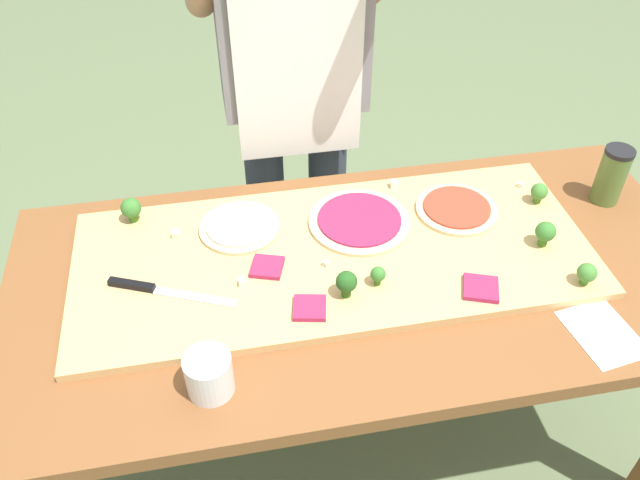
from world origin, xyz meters
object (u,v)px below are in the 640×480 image
object	(u,v)px
pizza_slice_center	(310,308)
broccoli_floret_back_mid	(545,232)
broccoli_floret_center_left	(378,275)
cheese_crumble_b	(521,185)
pizza_slice_far_left	(267,267)
cook_center	(294,71)
cheese_crumble_a	(243,282)
prep_table	(361,300)
cheese_crumble_d	(326,263)
sauce_jar	(612,175)
broccoli_floret_back_left	(131,209)
cheese_crumble_c	(176,234)
pizza_whole_beet_magenta	(359,221)
broccoli_floret_front_right	(587,273)
cheese_crumble_e	(394,184)
recipe_note	(603,333)
flour_cup	(209,376)
pizza_whole_tomato_red	(457,209)
broccoli_floret_front_left	(539,192)
pizza_whole_cheese_artichoke	(240,227)
broccoli_floret_front_mid	(347,283)
pizza_slice_near_left	(481,288)
chefs_knife	(154,289)

from	to	relation	value
pizza_slice_center	broccoli_floret_back_mid	size ratio (longest dim) A/B	1.07
broccoli_floret_center_left	cheese_crumble_b	distance (m)	0.56
pizza_slice_far_left	cook_center	distance (m)	0.60
cheese_crumble_a	cook_center	bearing A→B (deg)	69.67
prep_table	cheese_crumble_d	distance (m)	0.15
prep_table	sauce_jar	world-z (taller)	sauce_jar
broccoli_floret_back_left	cheese_crumble_c	xyz separation A→B (m)	(0.11, -0.08, -0.03)
pizza_whole_beet_magenta	cook_center	size ratio (longest dim) A/B	0.16
broccoli_floret_front_right	pizza_slice_center	bearing A→B (deg)	176.78
cheese_crumble_a	cheese_crumble_e	bearing A→B (deg)	33.67
broccoli_floret_back_mid	recipe_note	distance (m)	0.28
pizza_slice_center	flour_cup	xyz separation A→B (m)	(-0.23, -0.15, 0.01)
cheese_crumble_e	broccoli_floret_back_left	bearing A→B (deg)	-178.99
cheese_crumble_d	cheese_crumble_e	bearing A→B (deg)	47.95
pizza_whole_tomato_red	flour_cup	distance (m)	0.78
broccoli_floret_front_left	cheese_crumble_d	distance (m)	0.61
pizza_whole_cheese_artichoke	cheese_crumble_d	world-z (taller)	pizza_whole_cheese_artichoke
broccoli_floret_center_left	broccoli_floret_back_left	world-z (taller)	broccoli_floret_back_left
broccoli_floret_back_mid	broccoli_floret_front_right	bearing A→B (deg)	-75.66
pizza_slice_far_left	broccoli_floret_front_left	distance (m)	0.74
broccoli_floret_center_left	broccoli_floret_front_right	distance (m)	0.47
broccoli_floret_front_left	cheese_crumble_d	world-z (taller)	broccoli_floret_front_left
broccoli_floret_center_left	broccoli_floret_front_mid	bearing A→B (deg)	-164.70
pizza_whole_cheese_artichoke	broccoli_floret_front_mid	distance (m)	0.35
pizza_slice_center	cheese_crumble_d	distance (m)	0.15
flour_cup	broccoli_floret_front_right	bearing A→B (deg)	7.70
broccoli_floret_front_right	cheese_crumble_d	distance (m)	0.59
broccoli_floret_front_mid	recipe_note	bearing A→B (deg)	-20.31
pizza_slice_near_left	broccoli_floret_front_right	world-z (taller)	broccoli_floret_front_right
pizza_whole_tomato_red	broccoli_floret_back_mid	world-z (taller)	broccoli_floret_back_mid
prep_table	pizza_slice_far_left	world-z (taller)	pizza_slice_far_left
broccoli_floret_front_right	prep_table	bearing A→B (deg)	162.93
broccoli_floret_back_left	broccoli_floret_front_left	distance (m)	1.05
prep_table	flour_cup	bearing A→B (deg)	-144.74
broccoli_floret_center_left	cheese_crumble_c	xyz separation A→B (m)	(-0.45, 0.25, -0.02)
broccoli_floret_front_left	broccoli_floret_front_right	xyz separation A→B (m)	(-0.02, -0.30, -0.00)
chefs_knife	pizza_slice_near_left	distance (m)	0.74
pizza_slice_far_left	broccoli_floret_front_mid	world-z (taller)	broccoli_floret_front_mid
broccoli_floret_front_left	cheese_crumble_e	size ratio (longest dim) A/B	2.87
pizza_whole_cheese_artichoke	sauce_jar	bearing A→B (deg)	-2.06
pizza_slice_near_left	cook_center	distance (m)	0.80
pizza_whole_beet_magenta	pizza_slice_far_left	world-z (taller)	pizza_whole_beet_magenta
cheese_crumble_e	cook_center	world-z (taller)	cook_center
pizza_whole_cheese_artichoke	broccoli_floret_front_left	distance (m)	0.78
broccoli_floret_back_left	cheese_crumble_e	distance (m)	0.69
broccoli_floret_front_right	pizza_whole_beet_magenta	bearing A→B (deg)	146.41
cheese_crumble_e	pizza_slice_far_left	bearing A→B (deg)	-146.36
pizza_whole_beet_magenta	pizza_whole_tomato_red	bearing A→B (deg)	0.10
chefs_knife	cheese_crumble_a	world-z (taller)	cheese_crumble_a
cheese_crumble_e	cook_center	size ratio (longest dim) A/B	0.01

